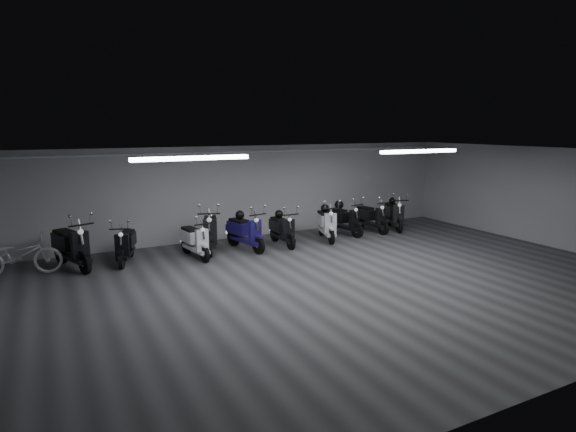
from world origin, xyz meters
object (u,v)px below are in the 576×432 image
helmet_2 (339,205)px  scooter_9 (394,210)px  helmet_0 (325,208)px  helmet_3 (279,214)px  scooter_3 (210,226)px  scooter_7 (344,215)px  scooter_5 (282,225)px  scooter_1 (125,239)px  scooter_4 (245,226)px  scooter_6 (327,219)px  helmet_1 (392,201)px  scooter_8 (371,213)px  helmet_4 (240,215)px  bicycle (18,251)px  scooter_0 (71,239)px  scooter_2 (195,235)px

helmet_2 → scooter_9: bearing=-7.8°
helmet_0 → helmet_3: (-1.56, -0.02, -0.05)m
scooter_3 → scooter_7: 4.37m
scooter_5 → scooter_7: scooter_7 is taller
scooter_1 → scooter_3: 2.24m
scooter_4 → scooter_6: (2.62, -0.00, -0.01)m
scooter_9 → helmet_1: size_ratio=7.70×
scooter_8 → helmet_3: size_ratio=7.02×
scooter_1 → scooter_3: scooter_3 is taller
scooter_9 → helmet_3: bearing=-157.6°
helmet_4 → scooter_4: bearing=-76.4°
bicycle → helmet_4: bicycle is taller
scooter_4 → helmet_2: scooter_4 is taller
scooter_0 → helmet_3: 5.51m
scooter_7 → bicycle: size_ratio=0.95×
scooter_8 → helmet_1: scooter_8 is taller
scooter_1 → helmet_4: (3.08, 0.07, 0.34)m
scooter_6 → scooter_7: scooter_6 is taller
helmet_4 → scooter_9: bearing=0.2°
scooter_3 → helmet_0: (3.61, -0.08, 0.21)m
scooter_0 → scooter_5: (5.50, -0.26, -0.11)m
scooter_8 → helmet_1: 1.09m
scooter_6 → helmet_1: bearing=27.0°
scooter_9 → scooter_2: bearing=-154.7°
scooter_3 → helmet_2: 4.33m
scooter_5 → bicycle: size_ratio=0.91×
helmet_2 → helmet_4: same height
scooter_7 → scooter_9: size_ratio=0.97×
scooter_9 → scooter_1: bearing=-157.7°
scooter_1 → helmet_0: (5.84, 0.05, 0.32)m
scooter_3 → helmet_2: size_ratio=6.68×
scooter_6 → helmet_3: bearing=-170.8°
scooter_4 → scooter_7: 3.48m
helmet_2 → helmet_4: bearing=-175.1°
scooter_5 → bicycle: bearing=179.3°
scooter_0 → helmet_2: (7.78, 0.30, 0.21)m
scooter_0 → helmet_4: 4.32m
scooter_3 → helmet_4: size_ratio=7.63×
bicycle → helmet_0: 8.19m
scooter_2 → helmet_1: scooter_2 is taller
scooter_9 → helmet_0: 2.74m
scooter_5 → scooter_6: bearing=1.9°
scooter_5 → scooter_8: 3.36m
scooter_7 → helmet_0: scooter_7 is taller
scooter_8 → scooter_7: bearing=171.7°
scooter_8 → helmet_3: (-3.34, -0.07, 0.25)m
helmet_4 → scooter_6: bearing=-5.2°
scooter_3 → scooter_6: scooter_3 is taller
scooter_7 → helmet_1: (2.05, 0.18, 0.29)m
scooter_6 → bicycle: size_ratio=0.97×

